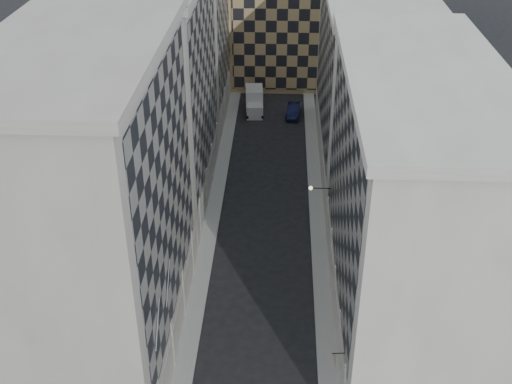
# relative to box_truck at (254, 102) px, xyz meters

# --- Properties ---
(sidewalk_west) EXTENTS (1.50, 100.00, 0.15)m
(sidewalk_west) POSITION_rel_box_truck_xyz_m (-3.00, -24.72, -1.26)
(sidewalk_west) COLOR gray
(sidewalk_west) RESTS_ON ground
(sidewalk_east) EXTENTS (1.50, 100.00, 0.15)m
(sidewalk_east) POSITION_rel_box_truck_xyz_m (7.50, -24.72, -1.26)
(sidewalk_east) COLOR gray
(sidewalk_east) RESTS_ON ground
(bldg_left_a) EXTENTS (10.80, 22.80, 23.70)m
(bldg_left_a) POSITION_rel_box_truck_xyz_m (-8.63, -43.72, 10.49)
(bldg_left_a) COLOR #9D968D
(bldg_left_a) RESTS_ON ground
(bldg_left_b) EXTENTS (10.80, 22.80, 22.70)m
(bldg_left_b) POSITION_rel_box_truck_xyz_m (-8.63, -21.72, 9.99)
(bldg_left_b) COLOR gray
(bldg_left_b) RESTS_ON ground
(bldg_left_c) EXTENTS (10.80, 22.80, 21.70)m
(bldg_left_c) POSITION_rel_box_truck_xyz_m (-8.63, 0.28, 9.49)
(bldg_left_c) COLOR #9D968D
(bldg_left_c) RESTS_ON ground
(bldg_right_a) EXTENTS (10.80, 26.80, 20.70)m
(bldg_right_a) POSITION_rel_box_truck_xyz_m (13.13, -39.72, 8.99)
(bldg_right_a) COLOR #B7B3A8
(bldg_right_a) RESTS_ON ground
(bldg_right_b) EXTENTS (10.80, 28.80, 19.70)m
(bldg_right_b) POSITION_rel_box_truck_xyz_m (13.15, -12.72, 8.52)
(bldg_right_b) COLOR #B7B3A8
(bldg_right_b) RESTS_ON ground
(tan_block) EXTENTS (16.80, 14.80, 18.80)m
(tan_block) POSITION_rel_box_truck_xyz_m (4.25, 13.18, 8.10)
(tan_block) COLOR tan
(tan_block) RESTS_ON ground
(flagpoles_left) EXTENTS (0.10, 6.33, 2.33)m
(flagpoles_left) POSITION_rel_box_truck_xyz_m (-3.65, -48.72, 6.67)
(flagpoles_left) COLOR gray
(flagpoles_left) RESTS_ON ground
(bracket_lamp) EXTENTS (1.98, 0.36, 0.36)m
(bracket_lamp) POSITION_rel_box_truck_xyz_m (6.63, -30.72, 4.87)
(bracket_lamp) COLOR black
(bracket_lamp) RESTS_ON ground
(box_truck) EXTENTS (2.65, 5.71, 3.06)m
(box_truck) POSITION_rel_box_truck_xyz_m (0.00, 0.00, 0.00)
(box_truck) COLOR #BCBCBC
(box_truck) RESTS_ON ground
(dark_car) EXTENTS (2.17, 4.94, 1.58)m
(dark_car) POSITION_rel_box_truck_xyz_m (5.29, -1.36, -0.54)
(dark_car) COLOR black
(dark_car) RESTS_ON ground
(shop_sign) EXTENTS (0.90, 0.79, 0.88)m
(shop_sign) POSITION_rel_box_truck_xyz_m (7.67, -48.91, 2.50)
(shop_sign) COLOR black
(shop_sign) RESTS_ON ground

